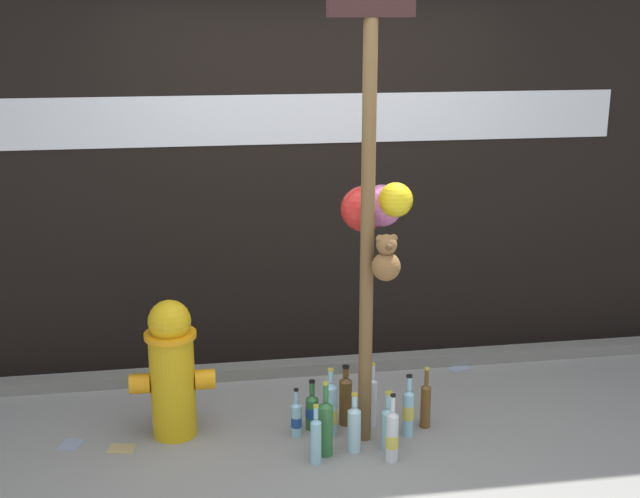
{
  "coord_description": "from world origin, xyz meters",
  "views": [
    {
      "loc": [
        -0.78,
        -3.86,
        2.35
      ],
      "look_at": [
        -0.12,
        0.31,
        1.15
      ],
      "focal_mm": 46.26,
      "sensor_mm": 36.0,
      "label": 1
    }
  ],
  "objects_px": {
    "memorial_post": "(374,174)",
    "fire_hydrant": "(172,368)",
    "bottle_4": "(326,426)",
    "bottle_7": "(331,409)",
    "bottle_8": "(392,436)",
    "bottle_6": "(316,439)",
    "bottle_11": "(346,399)",
    "bottle_10": "(388,425)",
    "bottle_0": "(372,400)",
    "bottle_5": "(296,418)",
    "bottle_9": "(312,410)",
    "bottle_1": "(408,411)",
    "bottle_3": "(426,404)",
    "bottle_2": "(354,427)"
  },
  "relations": [
    {
      "from": "bottle_3",
      "to": "bottle_5",
      "type": "xyz_separation_m",
      "value": [
        -0.76,
        0.01,
        -0.04
      ]
    },
    {
      "from": "bottle_5",
      "to": "bottle_1",
      "type": "bearing_deg",
      "value": -8.1
    },
    {
      "from": "bottle_3",
      "to": "bottle_7",
      "type": "distance_m",
      "value": 0.57
    },
    {
      "from": "memorial_post",
      "to": "bottle_8",
      "type": "height_order",
      "value": "memorial_post"
    },
    {
      "from": "bottle_3",
      "to": "fire_hydrant",
      "type": "bearing_deg",
      "value": 174.15
    },
    {
      "from": "memorial_post",
      "to": "bottle_5",
      "type": "xyz_separation_m",
      "value": [
        -0.43,
        0.02,
        -1.42
      ]
    },
    {
      "from": "bottle_2",
      "to": "bottle_4",
      "type": "height_order",
      "value": "bottle_4"
    },
    {
      "from": "bottle_11",
      "to": "bottle_6",
      "type": "bearing_deg",
      "value": -120.34
    },
    {
      "from": "fire_hydrant",
      "to": "bottle_2",
      "type": "relative_size",
      "value": 2.34
    },
    {
      "from": "bottle_0",
      "to": "bottle_1",
      "type": "relative_size",
      "value": 1.06
    },
    {
      "from": "bottle_9",
      "to": "fire_hydrant",
      "type": "bearing_deg",
      "value": 175.23
    },
    {
      "from": "bottle_10",
      "to": "bottle_11",
      "type": "relative_size",
      "value": 0.91
    },
    {
      "from": "bottle_6",
      "to": "bottle_8",
      "type": "height_order",
      "value": "bottle_8"
    },
    {
      "from": "bottle_4",
      "to": "bottle_6",
      "type": "bearing_deg",
      "value": -130.05
    },
    {
      "from": "bottle_0",
      "to": "bottle_3",
      "type": "distance_m",
      "value": 0.31
    },
    {
      "from": "bottle_7",
      "to": "bottle_8",
      "type": "height_order",
      "value": "bottle_7"
    },
    {
      "from": "memorial_post",
      "to": "bottle_1",
      "type": "xyz_separation_m",
      "value": [
        0.21,
        -0.07,
        -1.37
      ]
    },
    {
      "from": "bottle_6",
      "to": "bottle_10",
      "type": "xyz_separation_m",
      "value": [
        0.42,
        0.1,
        -0.0
      ]
    },
    {
      "from": "bottle_7",
      "to": "bottle_11",
      "type": "relative_size",
      "value": 1.11
    },
    {
      "from": "bottle_5",
      "to": "bottle_9",
      "type": "bearing_deg",
      "value": 34.38
    },
    {
      "from": "bottle_1",
      "to": "bottle_11",
      "type": "distance_m",
      "value": 0.38
    },
    {
      "from": "bottle_1",
      "to": "bottle_10",
      "type": "bearing_deg",
      "value": -139.46
    },
    {
      "from": "fire_hydrant",
      "to": "bottle_6",
      "type": "relative_size",
      "value": 2.37
    },
    {
      "from": "memorial_post",
      "to": "bottle_0",
      "type": "bearing_deg",
      "value": 67.64
    },
    {
      "from": "fire_hydrant",
      "to": "bottle_7",
      "type": "bearing_deg",
      "value": -9.8
    },
    {
      "from": "bottle_5",
      "to": "bottle_8",
      "type": "xyz_separation_m",
      "value": [
        0.48,
        -0.36,
        0.04
      ]
    },
    {
      "from": "bottle_5",
      "to": "bottle_0",
      "type": "bearing_deg",
      "value": 6.63
    },
    {
      "from": "bottle_8",
      "to": "bottle_6",
      "type": "bearing_deg",
      "value": 174.31
    },
    {
      "from": "bottle_10",
      "to": "bottle_5",
      "type": "bearing_deg",
      "value": 156.05
    },
    {
      "from": "bottle_10",
      "to": "bottle_0",
      "type": "bearing_deg",
      "value": 96.81
    },
    {
      "from": "bottle_8",
      "to": "bottle_11",
      "type": "distance_m",
      "value": 0.48
    },
    {
      "from": "bottle_0",
      "to": "bottle_3",
      "type": "relative_size",
      "value": 1.05
    },
    {
      "from": "memorial_post",
      "to": "fire_hydrant",
      "type": "relative_size",
      "value": 3.29
    },
    {
      "from": "bottle_0",
      "to": "bottle_11",
      "type": "relative_size",
      "value": 1.06
    },
    {
      "from": "bottle_0",
      "to": "bottle_8",
      "type": "bearing_deg",
      "value": -87.3
    },
    {
      "from": "bottle_2",
      "to": "bottle_4",
      "type": "xyz_separation_m",
      "value": [
        -0.16,
        -0.02,
        0.03
      ]
    },
    {
      "from": "bottle_1",
      "to": "bottle_3",
      "type": "height_order",
      "value": "bottle_3"
    },
    {
      "from": "bottle_8",
      "to": "bottle_9",
      "type": "height_order",
      "value": "bottle_8"
    },
    {
      "from": "memorial_post",
      "to": "bottle_3",
      "type": "bearing_deg",
      "value": 1.34
    },
    {
      "from": "bottle_0",
      "to": "bottle_1",
      "type": "bearing_deg",
      "value": -38.56
    },
    {
      "from": "bottle_11",
      "to": "bottle_4",
      "type": "bearing_deg",
      "value": -117.66
    },
    {
      "from": "bottle_8",
      "to": "bottle_10",
      "type": "bearing_deg",
      "value": 84.63
    },
    {
      "from": "bottle_4",
      "to": "bottle_7",
      "type": "relative_size",
      "value": 1.05
    },
    {
      "from": "bottle_9",
      "to": "bottle_10",
      "type": "distance_m",
      "value": 0.48
    },
    {
      "from": "bottle_0",
      "to": "bottle_10",
      "type": "height_order",
      "value": "bottle_0"
    },
    {
      "from": "bottle_0",
      "to": "fire_hydrant",
      "type": "bearing_deg",
      "value": 175.89
    },
    {
      "from": "bottle_9",
      "to": "bottle_7",
      "type": "bearing_deg",
      "value": -42.68
    },
    {
      "from": "bottle_1",
      "to": "bottle_4",
      "type": "relative_size",
      "value": 0.86
    },
    {
      "from": "bottle_2",
      "to": "bottle_8",
      "type": "relative_size",
      "value": 0.89
    },
    {
      "from": "fire_hydrant",
      "to": "bottle_8",
      "type": "relative_size",
      "value": 2.07
    }
  ]
}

